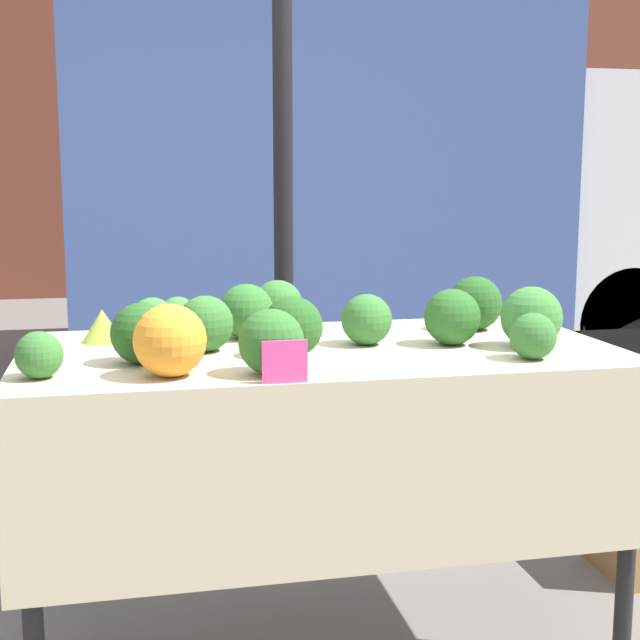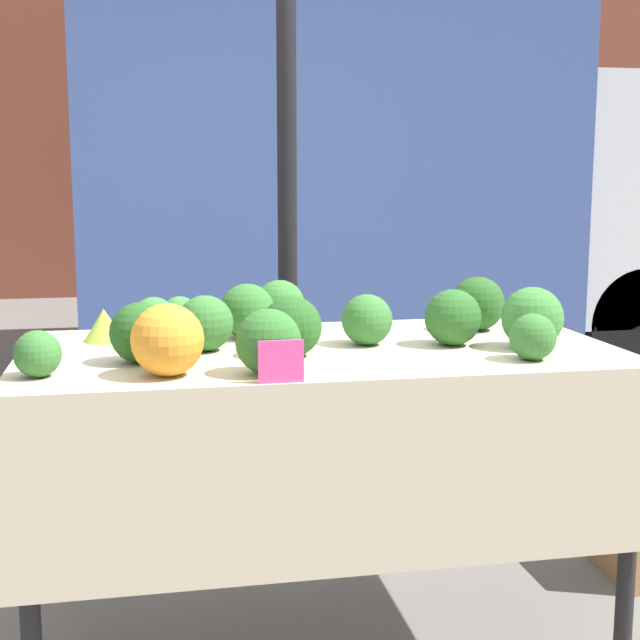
# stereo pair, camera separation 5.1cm
# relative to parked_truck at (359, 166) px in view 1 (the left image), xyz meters

# --- Properties ---
(ground_plane) EXTENTS (40.00, 40.00, 0.00)m
(ground_plane) POSITION_rel_parked_truck_xyz_m (-1.13, -3.87, -1.42)
(ground_plane) COLOR slate
(building_facade) EXTENTS (16.00, 0.60, 6.19)m
(building_facade) POSITION_rel_parked_truck_xyz_m (-1.13, 4.24, 1.68)
(building_facade) COLOR brown
(building_facade) RESTS_ON ground_plane
(tent_pole) EXTENTS (0.07, 0.07, 2.70)m
(tent_pole) POSITION_rel_parked_truck_xyz_m (-1.11, -3.17, -0.07)
(tent_pole) COLOR black
(tent_pole) RESTS_ON ground_plane
(parked_truck) EXTENTS (4.33, 2.22, 2.68)m
(parked_truck) POSITION_rel_parked_truck_xyz_m (0.00, 0.00, 0.00)
(parked_truck) COLOR #384C84
(parked_truck) RESTS_ON ground_plane
(market_table) EXTENTS (1.69, 0.87, 0.86)m
(market_table) POSITION_rel_parked_truck_xyz_m (-1.13, -3.94, -0.67)
(market_table) COLOR beige
(market_table) RESTS_ON ground_plane
(orange_cauliflower) EXTENTS (0.18, 0.18, 0.18)m
(orange_cauliflower) POSITION_rel_parked_truck_xyz_m (-1.57, -4.17, -0.47)
(orange_cauliflower) COLOR orange
(orange_cauliflower) RESTS_ON market_table
(romanesco_head) EXTENTS (0.12, 0.12, 0.10)m
(romanesco_head) POSITION_rel_parked_truck_xyz_m (-1.75, -3.66, -0.51)
(romanesco_head) COLOR #93B238
(romanesco_head) RESTS_ON market_table
(broccoli_head_0) EXTENTS (0.17, 0.17, 0.17)m
(broccoli_head_0) POSITION_rel_parked_truck_xyz_m (-1.23, -3.99, -0.48)
(broccoli_head_0) COLOR #23511E
(broccoli_head_0) RESTS_ON market_table
(broccoli_head_1) EXTENTS (0.12, 0.12, 0.12)m
(broccoli_head_1) POSITION_rel_parked_truck_xyz_m (-1.89, -4.12, -0.50)
(broccoli_head_1) COLOR #336B2D
(broccoli_head_1) RESTS_ON market_table
(broccoli_head_2) EXTENTS (0.16, 0.16, 0.16)m
(broccoli_head_2) POSITION_rel_parked_truck_xyz_m (-1.20, -3.56, -0.48)
(broccoli_head_2) COLOR #336B2D
(broccoli_head_2) RESTS_ON market_table
(broccoli_head_3) EXTENTS (0.13, 0.13, 0.13)m
(broccoli_head_3) POSITION_rel_parked_truck_xyz_m (-0.61, -4.16, -0.50)
(broccoli_head_3) COLOR #336B2D
(broccoli_head_3) RESTS_ON market_table
(broccoli_head_4) EXTENTS (0.15, 0.15, 0.15)m
(broccoli_head_4) POSITION_rel_parked_truck_xyz_m (-0.99, -3.86, -0.49)
(broccoli_head_4) COLOR #336B2D
(broccoli_head_4) RESTS_ON market_table
(broccoli_head_5) EXTENTS (0.17, 0.17, 0.17)m
(broccoli_head_5) POSITION_rel_parked_truck_xyz_m (-0.58, -3.69, -0.47)
(broccoli_head_5) COLOR #23511E
(broccoli_head_5) RESTS_ON market_table
(broccoli_head_6) EXTENTS (0.17, 0.17, 0.17)m
(broccoli_head_6) POSITION_rel_parked_truck_xyz_m (-0.75, -3.92, -0.48)
(broccoli_head_6) COLOR #285B23
(broccoli_head_6) RESTS_ON market_table
(broccoli_head_7) EXTENTS (0.18, 0.18, 0.18)m
(broccoli_head_7) POSITION_rel_parked_truck_xyz_m (-0.54, -4.00, -0.47)
(broccoli_head_7) COLOR #387533
(broccoli_head_7) RESTS_ON market_table
(broccoli_head_8) EXTENTS (0.17, 0.17, 0.17)m
(broccoli_head_8) POSITION_rel_parked_truck_xyz_m (-1.32, -3.69, -0.48)
(broccoli_head_8) COLOR #2D6628
(broccoli_head_8) RESTS_ON market_table
(broccoli_head_9) EXTENTS (0.13, 0.13, 0.13)m
(broccoli_head_9) POSITION_rel_parked_truck_xyz_m (-1.60, -3.67, -0.50)
(broccoli_head_9) COLOR #387533
(broccoli_head_9) RESTS_ON market_table
(broccoli_head_10) EXTENTS (0.17, 0.17, 0.17)m
(broccoli_head_10) POSITION_rel_parked_truck_xyz_m (-1.33, -4.20, -0.48)
(broccoli_head_10) COLOR #2D6628
(broccoli_head_10) RESTS_ON market_table
(broccoli_head_11) EXTENTS (0.16, 0.16, 0.16)m
(broccoli_head_11) POSITION_rel_parked_truck_xyz_m (-1.64, -3.99, -0.48)
(broccoli_head_11) COLOR #23511E
(broccoli_head_11) RESTS_ON market_table
(broccoli_head_12) EXTENTS (0.16, 0.16, 0.16)m
(broccoli_head_12) POSITION_rel_parked_truck_xyz_m (-1.46, -3.86, -0.48)
(broccoli_head_12) COLOR #336B2D
(broccoli_head_12) RESTS_ON market_table
(broccoli_head_13) EXTENTS (0.12, 0.12, 0.12)m
(broccoli_head_13) POSITION_rel_parked_truck_xyz_m (-1.52, -3.56, -0.50)
(broccoli_head_13) COLOR #387533
(broccoli_head_13) RESTS_ON market_table
(price_sign) EXTENTS (0.11, 0.01, 0.10)m
(price_sign) POSITION_rel_parked_truck_xyz_m (-1.31, -4.30, -0.51)
(price_sign) COLOR #EF4793
(price_sign) RESTS_ON market_table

